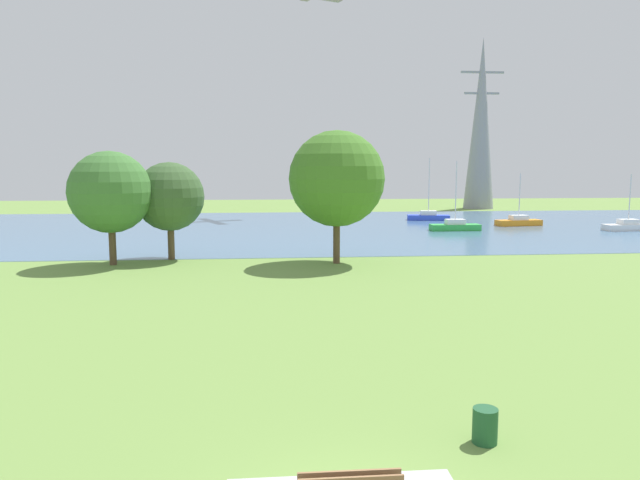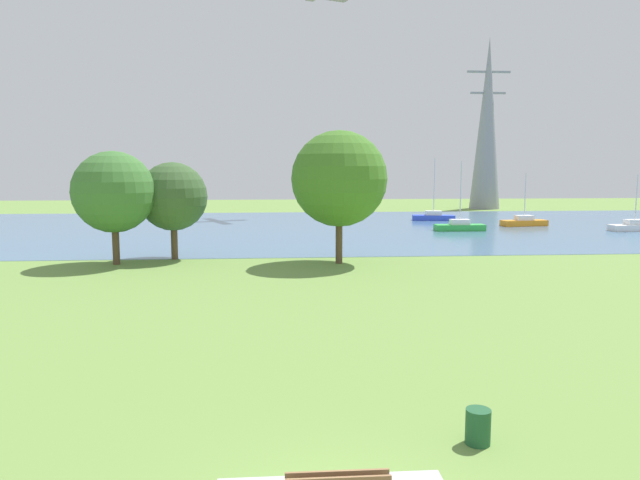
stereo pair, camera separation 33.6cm
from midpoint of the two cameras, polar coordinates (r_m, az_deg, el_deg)
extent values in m
plane|color=olive|center=(31.86, -2.86, -4.00)|extent=(160.00, 160.00, 0.00)
cylinder|color=#1E512D|center=(14.15, 15.14, -17.12)|extent=(0.56, 0.56, 0.80)
cube|color=#4B7295|center=(59.57, -3.90, 1.21)|extent=(140.00, 40.00, 0.02)
cube|color=blue|center=(68.82, 10.40, 2.17)|extent=(4.98, 2.29, 0.60)
cube|color=white|center=(68.78, 10.41, 2.63)|extent=(1.96, 1.39, 0.50)
cylinder|color=silver|center=(68.61, 10.47, 5.16)|extent=(0.10, 0.10, 6.59)
cube|color=orange|center=(64.87, 18.69, 1.61)|extent=(4.95, 2.11, 0.60)
cube|color=white|center=(64.82, 18.71, 2.10)|extent=(1.93, 1.33, 0.50)
cylinder|color=silver|center=(64.68, 18.78, 4.03)|extent=(0.10, 0.10, 4.89)
cube|color=white|center=(64.11, 27.74, 1.10)|extent=(4.88, 1.79, 0.60)
cube|color=white|center=(64.06, 27.77, 1.59)|extent=(1.86, 1.21, 0.50)
cylinder|color=silver|center=(63.91, 27.89, 3.53)|extent=(0.10, 0.10, 4.85)
cube|color=green|center=(58.16, 12.89, 1.21)|extent=(4.80, 1.51, 0.60)
cube|color=white|center=(58.11, 12.90, 1.75)|extent=(1.80, 1.10, 0.50)
cylinder|color=silver|center=(57.92, 12.98, 4.50)|extent=(0.10, 0.10, 6.08)
cylinder|color=brown|center=(39.07, -19.86, -0.26)|extent=(0.44, 0.44, 2.81)
sphere|color=#3E7233|center=(38.81, -20.06, 4.42)|extent=(5.12, 5.12, 5.12)
cylinder|color=brown|center=(40.22, -14.58, 0.00)|extent=(0.44, 0.44, 2.62)
sphere|color=#3A5A2F|center=(39.97, -14.71, 4.13)|extent=(4.55, 4.55, 4.55)
cylinder|color=brown|center=(37.35, 1.37, 0.21)|extent=(0.44, 0.44, 3.29)
sphere|color=#427627|center=(37.08, 1.39, 6.01)|extent=(6.09, 6.09, 6.09)
cone|color=gray|center=(90.44, 15.33, 10.86)|extent=(4.40, 4.40, 24.80)
cube|color=gray|center=(91.26, 15.49, 15.52)|extent=(6.40, 0.30, 0.30)
cube|color=gray|center=(90.86, 15.42, 13.65)|extent=(5.20, 0.30, 0.30)
camera|label=1|loc=(0.17, -90.38, -0.05)|focal=32.75mm
camera|label=2|loc=(0.17, 89.62, 0.05)|focal=32.75mm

